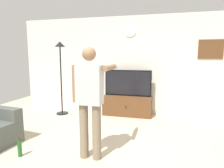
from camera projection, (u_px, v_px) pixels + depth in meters
The scene contains 9 objects.
ground_plane at pixel (90, 163), 2.99m from camera, with size 8.40×8.40×0.00m, color beige.
back_wall at pixel (127, 65), 5.62m from camera, with size 6.40×0.10×2.70m, color silver.
tv_stand at pixel (127, 105), 5.42m from camera, with size 1.31×0.52×0.53m.
television at pixel (128, 83), 5.37m from camera, with size 1.26×0.07×0.71m.
wall_clock at pixel (130, 31), 5.41m from camera, with size 0.31×0.31×0.03m, color white.
framed_picture at pixel (211, 49), 4.96m from camera, with size 0.59×0.04×0.48m, color brown.
floor_lamp at pixel (61, 63), 5.35m from camera, with size 0.32×0.32×1.99m.
person_standing_nearer_lamp at pixel (90, 97), 3.03m from camera, with size 0.57×0.78×1.75m.
beverage_bottle at pixel (20, 148), 3.18m from camera, with size 0.07×0.07×0.34m.
Camera 1 is at (1.03, -2.61, 1.61)m, focal length 31.70 mm.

